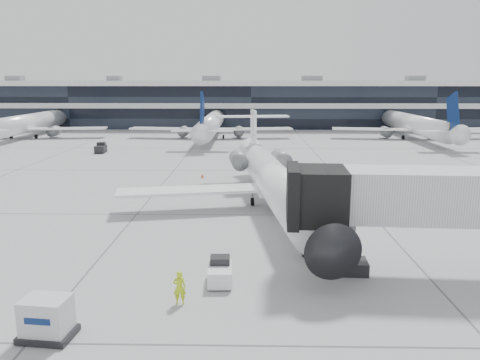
{
  "coord_description": "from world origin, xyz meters",
  "views": [
    {
      "loc": [
        -0.43,
        -38.13,
        11.13
      ],
      "look_at": [
        -1.22,
        2.04,
        2.6
      ],
      "focal_mm": 35.0,
      "sensor_mm": 36.0,
      "label": 1
    }
  ],
  "objects_px": {
    "baggage_tug": "(220,272)",
    "cargo_uld": "(47,318)",
    "ramp_worker": "(180,288)",
    "regional_jet": "(273,179)"
  },
  "relations": [
    {
      "from": "regional_jet",
      "to": "cargo_uld",
      "type": "distance_m",
      "value": 24.28
    },
    {
      "from": "ramp_worker",
      "to": "cargo_uld",
      "type": "distance_m",
      "value": 6.3
    },
    {
      "from": "regional_jet",
      "to": "baggage_tug",
      "type": "xyz_separation_m",
      "value": [
        -3.76,
        -15.68,
        -2.06
      ]
    },
    {
      "from": "ramp_worker",
      "to": "baggage_tug",
      "type": "bearing_deg",
      "value": -128.01
    },
    {
      "from": "regional_jet",
      "to": "baggage_tug",
      "type": "bearing_deg",
      "value": -110.43
    },
    {
      "from": "regional_jet",
      "to": "baggage_tug",
      "type": "distance_m",
      "value": 16.26
    },
    {
      "from": "ramp_worker",
      "to": "baggage_tug",
      "type": "distance_m",
      "value": 3.2
    },
    {
      "from": "regional_jet",
      "to": "ramp_worker",
      "type": "relative_size",
      "value": 19.12
    },
    {
      "from": "regional_jet",
      "to": "cargo_uld",
      "type": "bearing_deg",
      "value": -123.97
    },
    {
      "from": "baggage_tug",
      "to": "cargo_uld",
      "type": "relative_size",
      "value": 0.93
    }
  ]
}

